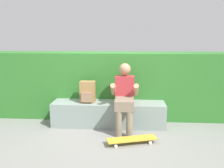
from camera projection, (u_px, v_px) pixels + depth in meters
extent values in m
plane|color=gray|center=(106.00, 134.00, 4.17)|extent=(24.00, 24.00, 0.00)
cube|color=gray|center=(109.00, 114.00, 4.55)|extent=(2.12, 0.48, 0.45)
cube|color=#B73338|center=(125.00, 90.00, 4.37)|extent=(0.34, 0.22, 0.52)
sphere|color=tan|center=(125.00, 69.00, 4.29)|extent=(0.21, 0.21, 0.21)
cube|color=gray|center=(124.00, 104.00, 4.10)|extent=(0.32, 0.40, 0.17)
cylinder|color=gray|center=(119.00, 124.00, 4.02)|extent=(0.11, 0.11, 0.45)
cylinder|color=gray|center=(129.00, 124.00, 4.00)|extent=(0.11, 0.11, 0.45)
cylinder|color=tan|center=(113.00, 89.00, 4.24)|extent=(0.09, 0.33, 0.27)
cylinder|color=tan|center=(136.00, 90.00, 4.21)|extent=(0.09, 0.33, 0.27)
cube|color=gold|center=(132.00, 139.00, 3.78)|extent=(0.82, 0.42, 0.02)
cylinder|color=silver|center=(147.00, 139.00, 3.92)|extent=(0.06, 0.05, 0.05)
cylinder|color=silver|center=(150.00, 142.00, 3.78)|extent=(0.06, 0.05, 0.05)
cylinder|color=silver|center=(114.00, 142.00, 3.80)|extent=(0.06, 0.05, 0.05)
cylinder|color=silver|center=(116.00, 146.00, 3.66)|extent=(0.06, 0.05, 0.05)
cube|color=#A37A47|center=(88.00, 92.00, 4.50)|extent=(0.28, 0.18, 0.40)
cube|color=#987557|center=(87.00, 97.00, 4.40)|extent=(0.20, 0.05, 0.18)
cube|color=#30752B|center=(132.00, 85.00, 5.02)|extent=(6.05, 0.73, 1.35)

